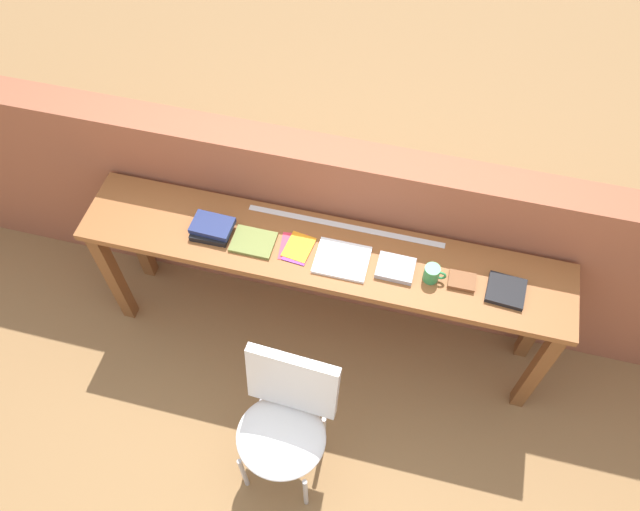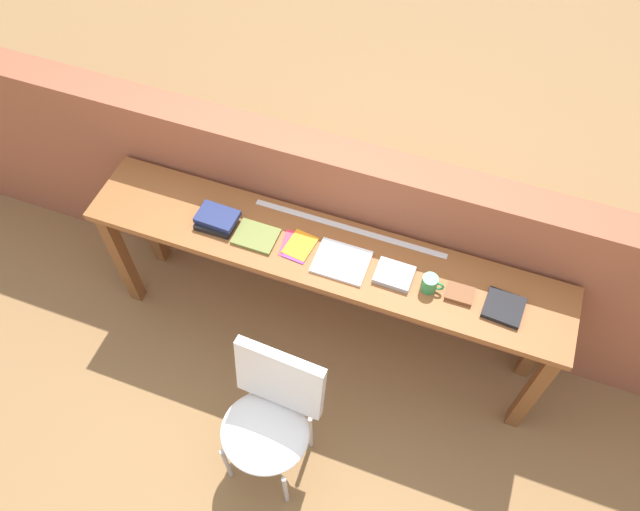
# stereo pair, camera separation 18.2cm
# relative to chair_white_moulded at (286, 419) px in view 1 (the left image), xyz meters

# --- Properties ---
(ground_plane) EXTENTS (40.00, 40.00, 0.00)m
(ground_plane) POSITION_rel_chair_white_moulded_xyz_m (-0.01, 0.46, -0.53)
(ground_plane) COLOR olive
(brick_wall_back) EXTENTS (6.00, 0.20, 1.24)m
(brick_wall_back) POSITION_rel_chair_white_moulded_xyz_m (-0.01, 1.10, 0.09)
(brick_wall_back) COLOR #935138
(brick_wall_back) RESTS_ON ground
(sideboard) EXTENTS (2.50, 0.44, 0.88)m
(sideboard) POSITION_rel_chair_white_moulded_xyz_m (-0.01, 0.76, 0.21)
(sideboard) COLOR brown
(sideboard) RESTS_ON ground
(chair_white_moulded) EXTENTS (0.46, 0.47, 0.89)m
(chair_white_moulded) POSITION_rel_chair_white_moulded_xyz_m (0.00, 0.00, 0.00)
(chair_white_moulded) COLOR white
(chair_white_moulded) RESTS_ON ground
(book_stack_leftmost) EXTENTS (0.21, 0.16, 0.06)m
(book_stack_leftmost) POSITION_rel_chair_white_moulded_xyz_m (-0.57, 0.73, 0.39)
(book_stack_leftmost) COLOR black
(book_stack_leftmost) RESTS_ON sideboard
(magazine_cycling) EXTENTS (0.21, 0.16, 0.02)m
(magazine_cycling) POSITION_rel_chair_white_moulded_xyz_m (-0.35, 0.72, 0.36)
(magazine_cycling) COLOR olive
(magazine_cycling) RESTS_ON sideboard
(pamphlet_pile_colourful) EXTENTS (0.18, 0.19, 0.01)m
(pamphlet_pile_colourful) POSITION_rel_chair_white_moulded_xyz_m (-0.14, 0.74, 0.36)
(pamphlet_pile_colourful) COLOR #E5334C
(pamphlet_pile_colourful) RESTS_ON sideboard
(book_open_centre) EXTENTS (0.26, 0.21, 0.02)m
(book_open_centre) POSITION_rel_chair_white_moulded_xyz_m (0.10, 0.72, 0.36)
(book_open_centre) COLOR white
(book_open_centre) RESTS_ON sideboard
(book_grey_hardcover) EXTENTS (0.18, 0.15, 0.03)m
(book_grey_hardcover) POSITION_rel_chair_white_moulded_xyz_m (0.37, 0.73, 0.37)
(book_grey_hardcover) COLOR #9E9EA3
(book_grey_hardcover) RESTS_ON sideboard
(mug) EXTENTS (0.11, 0.08, 0.09)m
(mug) POSITION_rel_chair_white_moulded_xyz_m (0.54, 0.72, 0.40)
(mug) COLOR #338C4C
(mug) RESTS_ON sideboard
(leather_journal_brown) EXTENTS (0.13, 0.10, 0.02)m
(leather_journal_brown) POSITION_rel_chair_white_moulded_xyz_m (0.69, 0.74, 0.37)
(leather_journal_brown) COLOR brown
(leather_journal_brown) RESTS_ON sideboard
(book_repair_rightmost) EXTENTS (0.19, 0.18, 0.03)m
(book_repair_rightmost) POSITION_rel_chair_white_moulded_xyz_m (0.90, 0.73, 0.37)
(book_repair_rightmost) COLOR black
(book_repair_rightmost) RESTS_ON sideboard
(ruler_metal_back_edge) EXTENTS (1.03, 0.03, 0.00)m
(ruler_metal_back_edge) POSITION_rel_chair_white_moulded_xyz_m (0.07, 0.93, 0.35)
(ruler_metal_back_edge) COLOR silver
(ruler_metal_back_edge) RESTS_ON sideboard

